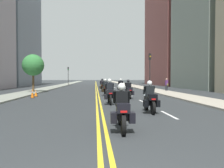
{
  "coord_description": "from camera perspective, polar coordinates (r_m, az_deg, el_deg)",
  "views": [
    {
      "loc": [
        -0.23,
        -2.48,
        1.74
      ],
      "look_at": [
        1.46,
        20.39,
        1.12
      ],
      "focal_mm": 36.72,
      "sensor_mm": 36.0,
      "label": 1
    }
  ],
  "objects": [
    {
      "name": "traffic_cone_0",
      "position": [
        22.39,
        -18.44,
        -2.13
      ],
      "size": [
        0.36,
        0.36,
        0.67
      ],
      "color": "black",
      "rests_on": "ground"
    },
    {
      "name": "building_right_2",
      "position": [
        58.21,
        13.81,
        13.06
      ],
      "size": [
        6.9,
        20.84,
        26.8
      ],
      "color": "brown",
      "rests_on": "ground"
    },
    {
      "name": "motorcycle_5",
      "position": [
        26.28,
        2.19,
        -0.77
      ],
      "size": [
        0.78,
        2.19,
        1.66
      ],
      "rotation": [
        0.0,
        0.0,
        -0.06
      ],
      "color": "black",
      "rests_on": "ground"
    },
    {
      "name": "sidewalk_left",
      "position": [
        51.07,
        -12.74,
        -0.38
      ],
      "size": [
        2.7,
        144.0,
        0.12
      ],
      "primitive_type": "cube",
      "color": "gray",
      "rests_on": "ground"
    },
    {
      "name": "motorcycle_4",
      "position": [
        22.76,
        -1.67,
        -1.16
      ],
      "size": [
        0.77,
        2.21,
        1.64
      ],
      "rotation": [
        0.0,
        0.0,
        0.02
      ],
      "color": "black",
      "rests_on": "ground"
    },
    {
      "name": "motorcycle_3",
      "position": [
        19.29,
        4.12,
        -1.68
      ],
      "size": [
        0.78,
        2.2,
        1.61
      ],
      "rotation": [
        0.0,
        0.0,
        0.04
      ],
      "color": "black",
      "rests_on": "ground"
    },
    {
      "name": "traffic_light_far",
      "position": [
        57.38,
        -10.86,
        2.82
      ],
      "size": [
        0.28,
        0.38,
        4.4
      ],
      "color": "black",
      "rests_on": "ground"
    },
    {
      "name": "building_left_2",
      "position": [
        55.36,
        -23.91,
        13.5
      ],
      "size": [
        8.9,
        17.85,
        26.65
      ],
      "color": "gray",
      "rests_on": "ground"
    },
    {
      "name": "motorcycle_1",
      "position": [
        11.58,
        9.43,
        -3.85
      ],
      "size": [
        0.76,
        2.15,
        1.6
      ],
      "rotation": [
        0.0,
        0.0,
        -0.01
      ],
      "color": "black",
      "rests_on": "ground"
    },
    {
      "name": "building_right_1",
      "position": [
        41.0,
        24.42,
        16.13
      ],
      "size": [
        9.55,
        14.4,
        24.32
      ],
      "color": "gray",
      "rests_on": "ground"
    },
    {
      "name": "centreline_yellow_inner",
      "position": [
        50.51,
        -4.09,
        -0.43
      ],
      "size": [
        0.12,
        132.0,
        0.01
      ],
      "primitive_type": "cube",
      "color": "yellow",
      "rests_on": "ground"
    },
    {
      "name": "motorcycle_0",
      "position": [
        7.57,
        2.46,
        -6.75
      ],
      "size": [
        0.78,
        2.22,
        1.57
      ],
      "rotation": [
        0.0,
        0.0,
        -0.04
      ],
      "color": "black",
      "rests_on": "ground"
    },
    {
      "name": "pedestrian_0",
      "position": [
        29.91,
        13.43,
        -0.18
      ],
      "size": [
        0.31,
        0.51,
        1.67
      ],
      "rotation": [
        0.0,
        0.0,
        4.99
      ],
      "color": "#26282F",
      "rests_on": "ground"
    },
    {
      "name": "street_tree_1",
      "position": [
        28.14,
        -19.05,
        4.45
      ],
      "size": [
        2.49,
        2.49,
        4.47
      ],
      "color": "#4F3B24",
      "rests_on": "ground"
    },
    {
      "name": "motorcycle_6",
      "position": [
        29.83,
        -2.45,
        -0.54
      ],
      "size": [
        0.77,
        2.21,
        1.65
      ],
      "rotation": [
        0.0,
        0.0,
        0.03
      ],
      "color": "black",
      "rests_on": "ground"
    },
    {
      "name": "centreline_yellow_outer",
      "position": [
        50.51,
        -3.82,
        -0.43
      ],
      "size": [
        0.12,
        132.0,
        0.01
      ],
      "primitive_type": "cube",
      "color": "yellow",
      "rests_on": "ground"
    },
    {
      "name": "sidewalk_right",
      "position": [
        51.14,
        4.81,
        -0.34
      ],
      "size": [
        2.7,
        144.0,
        0.12
      ],
      "primitive_type": "cube",
      "color": "#A79E8D",
      "rests_on": "ground"
    },
    {
      "name": "traffic_cone_1",
      "position": [
        20.91,
        -19.22,
        -2.2
      ],
      "size": [
        0.35,
        0.35,
        0.81
      ],
      "color": "black",
      "rests_on": "ground"
    },
    {
      "name": "ground_plane",
      "position": [
        50.51,
        -3.96,
        -0.43
      ],
      "size": [
        264.0,
        264.0,
        0.0
      ],
      "primitive_type": "plane",
      "color": "#2C2F32"
    },
    {
      "name": "traffic_light_near",
      "position": [
        30.09,
        9.42,
        4.62
      ],
      "size": [
        0.28,
        0.38,
        4.89
      ],
      "color": "black",
      "rests_on": "ground"
    },
    {
      "name": "motorcycle_2",
      "position": [
        15.17,
        -0.59,
        -2.42
      ],
      "size": [
        0.77,
        2.27,
        1.68
      ],
      "rotation": [
        0.0,
        0.0,
        0.01
      ],
      "color": "black",
      "rests_on": "ground"
    },
    {
      "name": "lane_dashes_white",
      "position": [
        31.71,
        2.04,
        -1.59
      ],
      "size": [
        0.14,
        56.4,
        0.01
      ],
      "color": "silver",
      "rests_on": "ground"
    }
  ]
}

